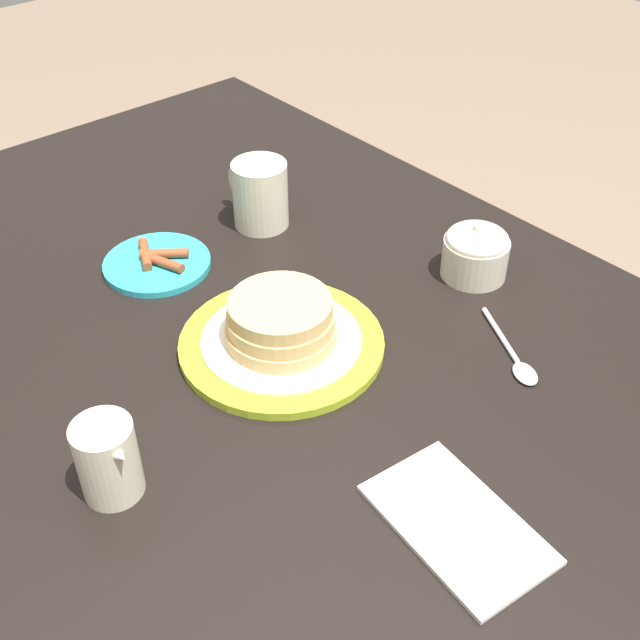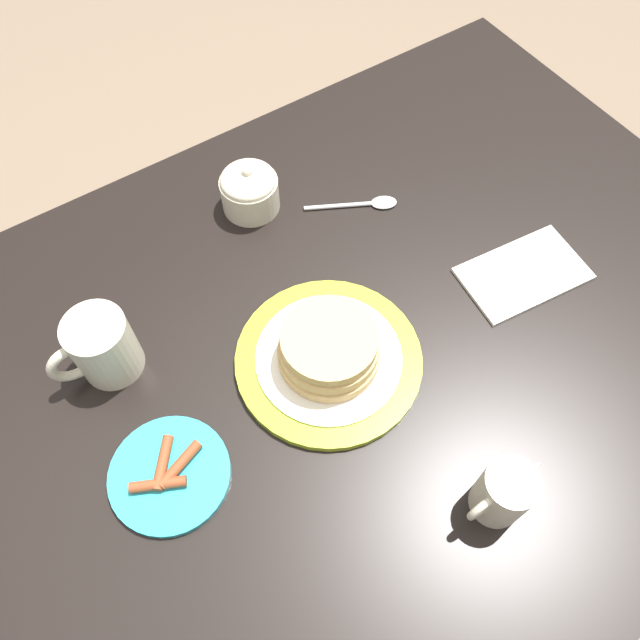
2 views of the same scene
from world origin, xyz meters
name	(u,v)px [view 2 (image 2 of 2)]	position (x,y,z in m)	size (l,w,h in m)	color
ground_plane	(315,509)	(0.00, 0.00, 0.00)	(8.00, 8.00, 0.00)	#7A6651
dining_table	(313,404)	(0.00, 0.00, 0.66)	(1.47, 0.96, 0.78)	black
pancake_plate	(330,355)	(-0.03, 0.00, 0.80)	(0.26, 0.26, 0.07)	#AAC628
side_plate_bacon	(169,474)	(0.23, 0.02, 0.78)	(0.16, 0.16, 0.02)	#2DADBC
coffee_mug	(101,347)	(0.23, -0.16, 0.83)	(0.12, 0.08, 0.10)	beige
creamer_pitcher	(504,492)	(-0.09, 0.28, 0.83)	(0.11, 0.06, 0.10)	beige
sugar_bowl	(249,189)	(-0.08, -0.31, 0.82)	(0.09, 0.09, 0.09)	beige
napkin	(523,273)	(-0.36, 0.04, 0.78)	(0.20, 0.13, 0.01)	silver
spoon	(368,204)	(-0.24, -0.20, 0.78)	(0.14, 0.09, 0.01)	silver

